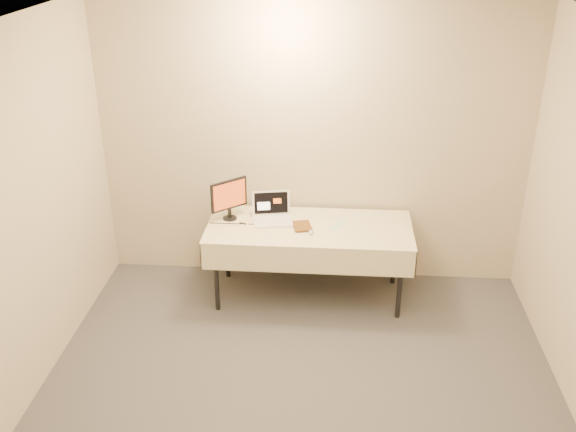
# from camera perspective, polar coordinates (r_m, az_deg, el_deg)

# --- Properties ---
(back_wall) EXTENTS (4.00, 0.10, 2.70)m
(back_wall) POSITION_cam_1_polar(r_m,az_deg,el_deg) (5.99, 2.20, 6.27)
(back_wall) COLOR beige
(back_wall) RESTS_ON ground
(table) EXTENTS (1.86, 0.81, 0.74)m
(table) POSITION_cam_1_polar(r_m,az_deg,el_deg) (5.84, 1.90, -1.46)
(table) COLOR black
(table) RESTS_ON ground
(laptop) EXTENTS (0.40, 0.36, 0.24)m
(laptop) POSITION_cam_1_polar(r_m,az_deg,el_deg) (5.91, -1.44, 0.21)
(laptop) COLOR white
(laptop) RESTS_ON table
(monitor) EXTENTS (0.30, 0.26, 0.38)m
(monitor) POSITION_cam_1_polar(r_m,az_deg,el_deg) (5.88, -5.27, 1.73)
(monitor) COLOR black
(monitor) RESTS_ON table
(book) EXTENTS (0.16, 0.06, 0.21)m
(book) POSITION_cam_1_polar(r_m,az_deg,el_deg) (5.73, 0.48, -0.12)
(book) COLOR #985F1B
(book) RESTS_ON table
(alarm_clock) EXTENTS (0.14, 0.06, 0.06)m
(alarm_clock) POSITION_cam_1_polar(r_m,az_deg,el_deg) (6.04, -2.24, 0.45)
(alarm_clock) COLOR black
(alarm_clock) RESTS_ON table
(clicker) EXTENTS (0.05, 0.10, 0.02)m
(clicker) POSITION_cam_1_polar(r_m,az_deg,el_deg) (5.68, 2.06, -1.44)
(clicker) COLOR #BABABC
(clicker) RESTS_ON table
(paper_form) EXTENTS (0.19, 0.27, 0.00)m
(paper_form) POSITION_cam_1_polar(r_m,az_deg,el_deg) (5.85, 4.49, -0.78)
(paper_form) COLOR #B5DBAE
(paper_form) RESTS_ON table
(usb_dongle) EXTENTS (0.06, 0.03, 0.01)m
(usb_dongle) POSITION_cam_1_polar(r_m,az_deg,el_deg) (5.86, -4.04, -0.68)
(usb_dongle) COLOR black
(usb_dongle) RESTS_ON table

